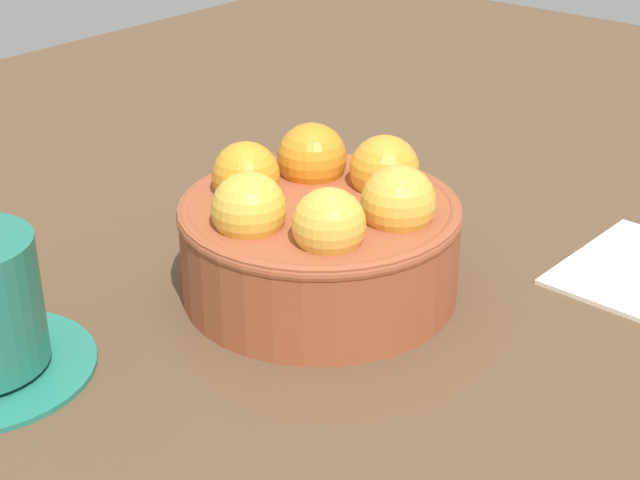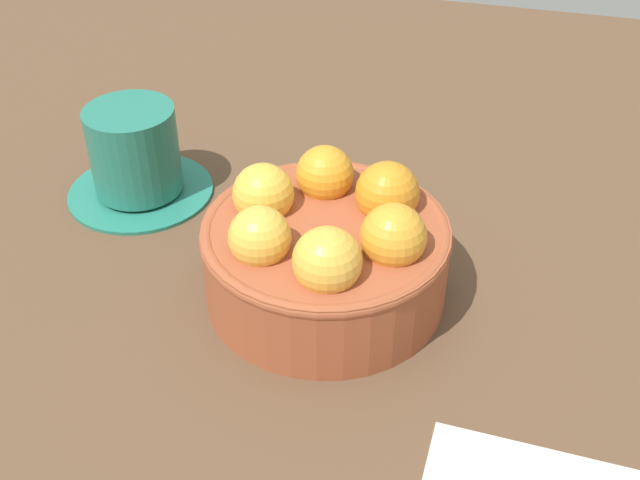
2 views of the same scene
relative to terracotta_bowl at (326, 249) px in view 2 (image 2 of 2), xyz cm
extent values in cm
cube|color=brown|center=(0.04, 0.00, -6.43)|extent=(149.14, 117.15, 4.91)
cylinder|color=#9E4C2D|center=(0.04, 0.00, -1.06)|extent=(16.52, 16.52, 5.82)
torus|color=#9E4C2D|center=(0.04, 0.00, 1.45)|extent=(16.72, 16.72, 1.00)
sphere|color=orange|center=(-3.32, -3.46, 2.85)|extent=(4.38, 4.38, 4.38)
sphere|color=orange|center=(1.36, -4.64, 2.85)|extent=(4.08, 4.08, 4.08)
sphere|color=gold|center=(4.72, -1.18, 2.85)|extent=(4.21, 4.21, 4.21)
sphere|color=gold|center=(3.40, 3.47, 2.85)|extent=(4.03, 4.03, 4.03)
sphere|color=gold|center=(-1.28, 4.65, 2.85)|extent=(4.30, 4.30, 4.30)
sphere|color=gold|center=(-4.64, 1.19, 2.85)|extent=(4.26, 4.26, 4.26)
cylinder|color=#247A67|center=(18.05, -8.17, -3.67)|extent=(11.89, 11.89, 0.60)
cylinder|color=#237260|center=(18.05, -8.17, 0.16)|extent=(7.14, 7.14, 7.07)
camera|label=1|loc=(39.78, 33.36, 25.37)|focal=54.94mm
camera|label=2|loc=(-10.48, 40.03, 32.41)|focal=44.00mm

